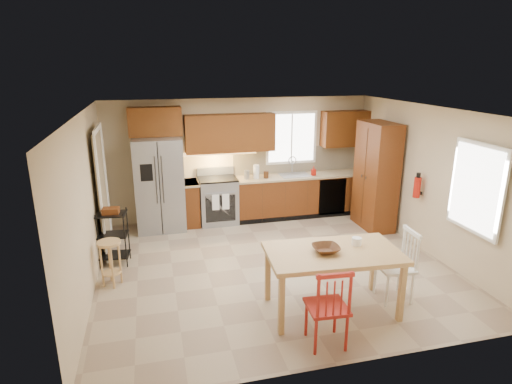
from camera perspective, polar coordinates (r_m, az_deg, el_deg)
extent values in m
plane|color=tan|center=(7.09, 2.33, -9.74)|extent=(5.50, 5.50, 0.00)
cube|color=silver|center=(6.38, 2.60, 10.78)|extent=(5.50, 5.00, 0.02)
cube|color=#CCB793|center=(8.98, -2.06, 4.46)|extent=(5.50, 0.02, 2.50)
cube|color=#CCB793|center=(4.45, 11.68, -9.11)|extent=(5.50, 0.02, 2.50)
cube|color=#CCB793|center=(6.44, -21.72, -1.74)|extent=(0.02, 5.00, 2.50)
cube|color=#CCB793|center=(7.84, 22.13, 1.39)|extent=(0.02, 5.00, 2.50)
cube|color=gray|center=(8.51, -12.76, 1.00)|extent=(0.92, 0.75, 1.82)
cube|color=gray|center=(8.79, -5.08, -1.20)|extent=(0.76, 0.63, 0.92)
cube|color=#5B2D10|center=(8.74, -8.66, -1.50)|extent=(0.30, 0.60, 0.90)
cube|color=#5B2D10|center=(9.25, 6.22, -0.38)|extent=(2.92, 0.60, 0.90)
cube|color=black|center=(9.20, 10.12, -0.64)|extent=(0.60, 0.02, 0.78)
cube|color=beige|center=(9.32, 5.76, 4.38)|extent=(2.92, 0.03, 0.55)
cube|color=brown|center=(8.47, -13.33, 9.13)|extent=(1.00, 0.35, 0.55)
cube|color=brown|center=(8.65, -3.49, 7.85)|extent=(1.80, 0.35, 0.75)
cube|color=brown|center=(9.43, 11.77, 8.27)|extent=(1.00, 0.35, 0.75)
cube|color=white|center=(9.17, 4.73, 7.22)|extent=(1.12, 0.04, 1.12)
cube|color=gray|center=(9.08, 5.18, 2.01)|extent=(0.62, 0.46, 0.16)
cube|color=#FFBF66|center=(8.65, -5.37, 5.15)|extent=(1.60, 0.30, 0.01)
imported|color=#A9160B|center=(9.08, 7.68, 2.82)|extent=(0.09, 0.09, 0.19)
cylinder|color=white|center=(8.75, 0.04, 2.73)|extent=(0.12, 0.12, 0.28)
cylinder|color=gray|center=(8.71, -1.24, 2.33)|extent=(0.11, 0.11, 0.18)
cylinder|color=#492B13|center=(8.79, 1.35, 2.32)|extent=(0.10, 0.10, 0.14)
cube|color=#5B2D10|center=(8.69, 15.71, 2.06)|extent=(0.50, 0.95, 2.10)
cylinder|color=#A9160B|center=(7.93, 20.69, 0.58)|extent=(0.12, 0.12, 0.36)
cube|color=white|center=(6.89, 27.34, 0.44)|extent=(0.04, 1.02, 1.32)
cube|color=#8C7A59|center=(7.73, -19.83, -0.12)|extent=(0.04, 0.95, 2.10)
imported|color=#492B13|center=(5.59, 9.28, -7.95)|extent=(0.37, 0.37, 0.09)
cylinder|color=white|center=(5.86, 13.26, -6.64)|extent=(0.15, 0.15, 0.16)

